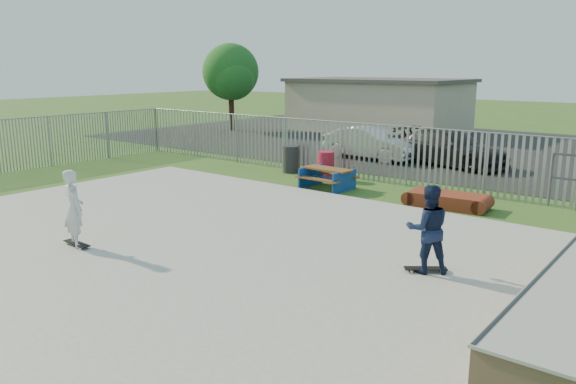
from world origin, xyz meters
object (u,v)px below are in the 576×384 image
Objects in this scene: car_silver at (371,143)px; skater_white at (74,208)px; funbox at (447,200)px; picnic_table at (327,178)px; trash_bin_red at (326,165)px; car_dark at (450,148)px; trash_bin_grey at (291,159)px; skater_navy at (428,229)px; tree_left at (231,72)px.

skater_white is at bearing -170.97° from car_silver.
skater_white reaches higher than funbox.
trash_bin_red is (-0.97, 1.33, 0.14)m from picnic_table.
car_dark is at bearing 66.26° from trash_bin_red.
car_silver is (-0.93, 4.74, 0.22)m from trash_bin_red.
skater_navy is (8.74, -7.03, 0.48)m from trash_bin_grey.
skater_navy is (6.01, -5.47, 0.64)m from picnic_table.
skater_white is (1.34, -14.79, 0.28)m from car_silver.
car_dark is 15.55m from skater_white.
car_silver is at bearing 79.56° from trash_bin_grey.
funbox is 1.24× the size of skater_white.
funbox is 2.06× the size of trash_bin_grey.
picnic_table is 6.86m from car_dark.
trash_bin_red is 5.88m from car_dark.
skater_navy is 7.33m from skater_white.
tree_left reaches higher than car_dark.
car_silver reaches higher than trash_bin_red.
skater_white is (13.86, -19.19, -2.59)m from tree_left.
car_dark is at bearing -75.23° from car_silver.
skater_navy is at bearing -38.79° from trash_bin_grey.
trash_bin_grey is at bearing 173.43° from car_silver.
skater_navy is at bearing -40.06° from picnic_table.
car_dark is at bearing 51.35° from trash_bin_grey.
skater_white is (2.17, -10.26, 0.48)m from trash_bin_grey.
funbox is 10.00m from skater_white.
car_dark reaches higher than trash_bin_grey.
car_silver is 14.85m from skater_white.
funbox is at bearing 3.84° from picnic_table.
tree_left is (-11.69, 8.92, 3.08)m from trash_bin_grey.
skater_navy is 1.00× the size of skater_white.
funbox is 0.39× the size of tree_left.
trash_bin_grey is 4.61m from car_silver.
trash_bin_red is (-5.05, 1.22, 0.29)m from funbox.
picnic_table is at bearing 176.79° from funbox.
picnic_table is at bearing -158.76° from car_silver.
car_silver is (-1.90, 6.08, 0.36)m from picnic_table.
picnic_table is 0.32× the size of tree_left.
car_dark is (-2.69, 6.60, 0.53)m from funbox.
trash_bin_grey is at bearing -65.66° from skater_white.
car_silver is at bearing -72.44° from skater_white.
car_dark reaches higher than car_silver.
car_dark is 16.50m from tree_left.
trash_bin_grey is (-2.73, 1.55, 0.15)m from picnic_table.
car_silver is 2.51× the size of skater_white.
funbox is at bearing -13.61° from trash_bin_red.
skater_navy is at bearing -44.28° from trash_bin_red.
skater_navy is at bearing -75.71° from funbox.
picnic_table is at bearing -79.66° from skater_navy.
tree_left is 3.17× the size of skater_navy.
tree_left reaches higher than picnic_table.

